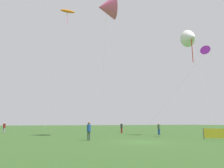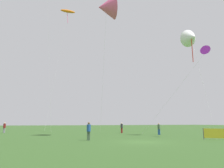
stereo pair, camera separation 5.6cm
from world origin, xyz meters
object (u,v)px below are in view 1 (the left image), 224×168
(person_standing_0, at_px, (122,127))
(person_standing_3, at_px, (159,128))
(event_banner, at_px, (217,133))
(kite_flying_2, at_px, (206,52))
(person_standing_2, at_px, (89,130))
(kite_flying_3, at_px, (191,38))
(person_standing_1, at_px, (4,127))
(kite_flying_0, at_px, (107,7))
(kite_flying_4, at_px, (68,11))

(person_standing_0, height_order, person_standing_3, person_standing_0)
(person_standing_3, bearing_deg, event_banner, 129.66)
(kite_flying_2, bearing_deg, person_standing_2, 170.62)
(kite_flying_2, relative_size, kite_flying_3, 0.74)
(kite_flying_2, bearing_deg, event_banner, -130.73)
(person_standing_0, relative_size, person_standing_2, 0.99)
(person_standing_1, height_order, kite_flying_2, kite_flying_2)
(person_standing_0, bearing_deg, kite_flying_3, -80.39)
(kite_flying_0, bearing_deg, person_standing_2, -129.77)
(event_banner, bearing_deg, person_standing_2, 161.24)
(person_standing_1, bearing_deg, event_banner, -27.22)
(kite_flying_2, height_order, kite_flying_4, kite_flying_4)
(person_standing_2, distance_m, kite_flying_0, 17.01)
(person_standing_3, bearing_deg, person_standing_0, -30.56)
(person_standing_0, xyz_separation_m, person_standing_2, (-9.40, -12.49, 0.01))
(kite_flying_3, xyz_separation_m, kite_flying_4, (-12.98, 25.87, 14.87))
(kite_flying_2, relative_size, kite_flying_4, 0.38)
(kite_flying_3, distance_m, event_banner, 13.93)
(kite_flying_2, bearing_deg, kite_flying_0, 149.23)
(kite_flying_4, bearing_deg, person_standing_3, -64.01)
(person_standing_2, distance_m, kite_flying_2, 16.89)
(person_standing_1, height_order, person_standing_2, person_standing_1)
(person_standing_2, distance_m, kite_flying_4, 38.15)
(event_banner, bearing_deg, kite_flying_4, 108.86)
(person_standing_0, xyz_separation_m, kite_flying_2, (4.57, -14.80, 9.24))
(person_standing_3, bearing_deg, person_standing_1, 3.97)
(person_standing_3, distance_m, kite_flying_4, 36.01)
(kite_flying_3, bearing_deg, kite_flying_2, -105.08)
(person_standing_0, height_order, kite_flying_0, kite_flying_0)
(kite_flying_2, bearing_deg, person_standing_0, 107.14)
(kite_flying_2, distance_m, kite_flying_4, 36.20)
(person_standing_0, relative_size, kite_flying_3, 0.12)
(person_standing_3, distance_m, event_banner, 9.74)
(event_banner, bearing_deg, person_standing_3, 91.43)
(person_standing_3, xyz_separation_m, kite_flying_3, (2.69, -4.77, 12.44))
(kite_flying_4, bearing_deg, person_standing_1, -148.49)
(kite_flying_4, bearing_deg, kite_flying_2, -67.23)
(person_standing_0, bearing_deg, kite_flying_4, 103.11)
(person_standing_2, xyz_separation_m, person_standing_3, (12.10, 5.54, -0.06))
(kite_flying_0, relative_size, event_banner, 9.89)
(kite_flying_0, relative_size, kite_flying_3, 1.28)
(person_standing_1, bearing_deg, kite_flying_2, -22.81)
(kite_flying_0, xyz_separation_m, kite_flying_3, (11.45, -3.25, -3.81))
(kite_flying_4, bearing_deg, event_banner, -71.14)
(person_standing_3, xyz_separation_m, kite_flying_2, (1.86, -7.84, 9.28))
(person_standing_1, height_order, kite_flying_0, kite_flying_0)
(person_standing_1, xyz_separation_m, kite_flying_0, (12.42, -15.94, 16.17))
(person_standing_1, xyz_separation_m, person_standing_3, (21.18, -14.42, -0.07))
(person_standing_2, xyz_separation_m, kite_flying_3, (14.79, 0.77, 12.38))
(person_standing_1, bearing_deg, kite_flying_4, 52.72)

